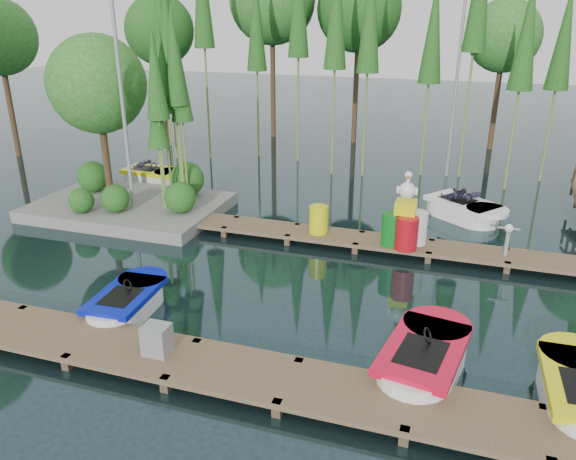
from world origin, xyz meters
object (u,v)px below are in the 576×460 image
(yellow_barrel, at_px, (319,220))
(drum_cluster, at_px, (405,224))
(utility_cabinet, at_px, (157,339))
(island, at_px, (117,117))
(boat_blue, at_px, (128,303))
(boat_yellow_far, at_px, (152,176))
(boat_red, at_px, (424,360))

(yellow_barrel, bearing_deg, drum_cluster, -3.55)
(utility_cabinet, distance_m, yellow_barrel, 7.12)
(island, height_order, drum_cluster, island)
(boat_blue, xyz_separation_m, yellow_barrel, (3.04, 5.38, 0.47))
(island, bearing_deg, yellow_barrel, -6.36)
(boat_blue, relative_size, boat_yellow_far, 0.93)
(utility_cabinet, xyz_separation_m, yellow_barrel, (1.30, 7.00, 0.11))
(boat_yellow_far, bearing_deg, island, -51.86)
(boat_red, distance_m, yellow_barrel, 6.69)
(boat_yellow_far, bearing_deg, drum_cluster, 2.75)
(island, distance_m, drum_cluster, 9.93)
(boat_red, xyz_separation_m, boat_yellow_far, (-11.48, 9.41, -0.00))
(island, bearing_deg, boat_yellow_far, 104.58)
(island, height_order, boat_blue, island)
(boat_red, xyz_separation_m, drum_cluster, (-1.08, 5.46, 0.63))
(boat_blue, bearing_deg, boat_red, -5.66)
(utility_cabinet, bearing_deg, boat_yellow_far, 121.35)
(boat_blue, height_order, yellow_barrel, yellow_barrel)
(island, xyz_separation_m, boat_yellow_far, (-0.78, 3.01, -2.89))
(island, relative_size, boat_blue, 2.58)
(island, height_order, yellow_barrel, island)
(boat_blue, relative_size, drum_cluster, 1.23)
(boat_blue, relative_size, yellow_barrel, 3.16)
(island, distance_m, boat_yellow_far, 4.25)
(boat_red, distance_m, drum_cluster, 5.60)
(island, xyz_separation_m, yellow_barrel, (7.09, -0.79, -2.47))
(boat_yellow_far, bearing_deg, boat_red, -15.78)
(boat_red, relative_size, yellow_barrel, 3.83)
(boat_blue, distance_m, boat_yellow_far, 10.37)
(yellow_barrel, height_order, drum_cluster, drum_cluster)
(boat_red, relative_size, boat_yellow_far, 1.13)
(boat_blue, height_order, drum_cluster, drum_cluster)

